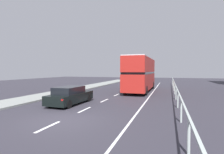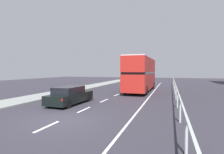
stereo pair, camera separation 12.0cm
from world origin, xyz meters
name	(u,v)px [view 1 (the left image)]	position (x,y,z in m)	size (l,w,h in m)	color
ground_plane	(63,121)	(0.00, 0.00, -0.05)	(74.03, 120.00, 0.10)	#2E2C36
lane_paint_markings	(133,98)	(2.17, 8.80, 0.00)	(3.70, 46.00, 0.01)	silver
bridge_side_railing	(176,89)	(6.07, 9.00, 1.00)	(0.10, 42.00, 1.23)	#AAB6B2
double_decker_bus_red	(141,73)	(1.96, 14.86, 2.30)	(2.72, 10.63, 4.30)	#AC201A
hatchback_car_near	(70,96)	(-2.00, 4.14, 0.68)	(1.94, 4.56, 1.40)	black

